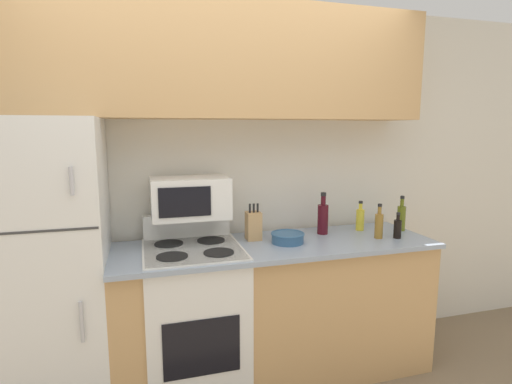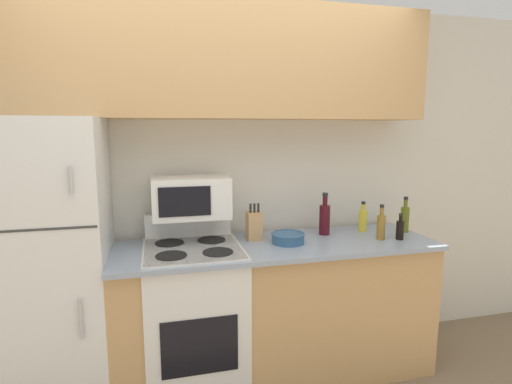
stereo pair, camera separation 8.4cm
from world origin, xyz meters
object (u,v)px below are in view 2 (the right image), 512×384
refrigerator (50,269)px  bottle_wine_red (325,218)px  bottle_olive_oil (405,218)px  knife_block (254,226)px  bottle_vinegar (381,226)px  stove (194,316)px  bottle_cooking_spray (363,220)px  bowl (288,238)px  bottle_soy_sauce (400,229)px  microwave (191,197)px

refrigerator → bottle_wine_red: refrigerator is taller
refrigerator → bottle_olive_oil: 2.38m
knife_block → bottle_wine_red: size_ratio=0.83×
refrigerator → bottle_vinegar: size_ratio=7.27×
stove → knife_block: bearing=16.0°
knife_block → bottle_wine_red: (0.52, 0.01, 0.02)m
knife_block → bottle_cooking_spray: 0.83m
knife_block → bottle_cooking_spray: size_ratio=1.14×
bowl → bottle_soy_sauce: 0.77m
microwave → bowl: microwave is taller
microwave → bottle_soy_sauce: bearing=-11.0°
bottle_cooking_spray → bottle_soy_sauce: bottle_cooking_spray is taller
bottle_vinegar → bottle_cooking_spray: 0.23m
bottle_vinegar → bottle_soy_sauce: bottle_vinegar is taller
microwave → bottle_olive_oil: size_ratio=1.90×
stove → knife_block: 0.70m
stove → bottle_wine_red: 1.11m
bottle_vinegar → bottle_soy_sauce: (0.12, -0.04, -0.02)m
stove → bowl: (0.62, -0.02, 0.48)m
refrigerator → knife_block: bearing=4.4°
bottle_vinegar → bottle_olive_oil: (0.28, 0.14, 0.01)m
refrigerator → stove: refrigerator is taller
microwave → bottle_soy_sauce: 1.42m
stove → bottle_cooking_spray: size_ratio=5.03×
microwave → bottle_cooking_spray: (1.25, -0.00, -0.22)m
bottle_wine_red → bottle_vinegar: bearing=-33.6°
bottle_wine_red → bottle_soy_sauce: bearing=-29.4°
refrigerator → bottle_vinegar: refrigerator is taller
knife_block → bowl: knife_block is taller
bottle_cooking_spray → bottle_soy_sauce: 0.30m
microwave → bottle_olive_oil: (1.53, -0.09, -0.20)m
stove → bowl: size_ratio=4.95×
bowl → bottle_cooking_spray: size_ratio=1.02×
stove → bowl: 0.79m
knife_block → bottle_cooking_spray: (0.83, 0.02, -0.01)m
bottle_vinegar → bowl: bearing=174.0°
refrigerator → stove: (0.83, -0.03, -0.38)m
bottle_wine_red → bottle_olive_oil: 0.60m
knife_block → bottle_soy_sauce: bearing=-14.2°
microwave → stove: bearing=-93.2°
knife_block → bottle_olive_oil: 1.12m
bottle_olive_oil → microwave: bearing=176.5°
bottle_wine_red → bottle_olive_oil: (0.60, -0.08, -0.02)m
refrigerator → stove: bearing=-1.7°
bottle_wine_red → bowl: bearing=-155.7°
microwave → bottle_cooking_spray: size_ratio=2.24×
bowl → bottle_soy_sauce: bearing=-7.7°
stove → refrigerator: bearing=178.3°
refrigerator → microwave: size_ratio=3.53×
microwave → bottle_soy_sauce: size_ratio=2.74×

